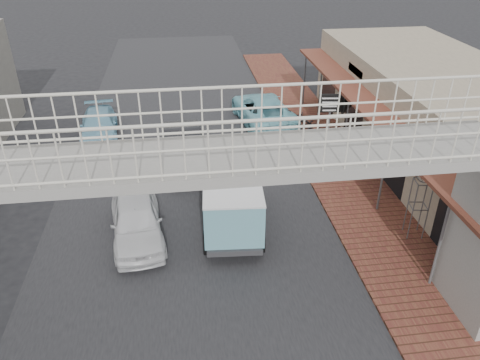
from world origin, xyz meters
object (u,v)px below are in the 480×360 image
object	(u,v)px
arrow_sign	(347,104)
street_clock	(425,176)
white_hatchback	(136,220)
motorcycle_near	(301,128)
dark_sedan	(184,148)
angkot_van	(232,195)
angkot_far	(99,125)
motorcycle_far	(294,121)
angkot_curb	(263,110)

from	to	relation	value
arrow_sign	street_clock	bearing A→B (deg)	-80.45
street_clock	arrow_sign	size ratio (longest dim) A/B	0.98
white_hatchback	arrow_sign	distance (m)	10.47
motorcycle_near	street_clock	bearing A→B (deg)	-178.07
white_hatchback	dark_sedan	size ratio (longest dim) A/B	0.87
angkot_van	motorcycle_near	xyz separation A→B (m)	(4.15, 6.74, -0.70)
dark_sedan	angkot_van	size ratio (longest dim) A/B	1.07
angkot_far	arrow_sign	xyz separation A→B (m)	(11.15, -3.24, 1.75)
motorcycle_near	street_clock	size ratio (longest dim) A/B	0.71
angkot_van	arrow_sign	world-z (taller)	arrow_sign
street_clock	dark_sedan	bearing A→B (deg)	147.66
angkot_van	motorcycle_near	size ratio (longest dim) A/B	2.24
dark_sedan	motorcycle_far	distance (m)	6.03
angkot_van	motorcycle_far	distance (m)	8.57
angkot_curb	arrow_sign	bearing A→B (deg)	120.70
angkot_curb	angkot_far	xyz separation A→B (m)	(-8.20, -0.65, -0.13)
street_clock	white_hatchback	bearing A→B (deg)	-179.32
angkot_far	street_clock	distance (m)	15.18
angkot_van	street_clock	distance (m)	6.22
angkot_curb	angkot_van	bearing A→B (deg)	66.93
dark_sedan	angkot_far	size ratio (longest dim) A/B	1.12
motorcycle_far	street_clock	xyz separation A→B (m)	(2.01, -8.94, 1.73)
angkot_curb	angkot_van	size ratio (longest dim) A/B	1.22
angkot_far	motorcycle_near	xyz separation A→B (m)	(9.65, -1.67, 0.01)
dark_sedan	motorcycle_near	distance (m)	5.91
dark_sedan	street_clock	world-z (taller)	street_clock
arrow_sign	angkot_far	bearing A→B (deg)	170.48
angkot_van	motorcycle_far	bearing A→B (deg)	66.46
motorcycle_far	angkot_far	bearing A→B (deg)	114.30
white_hatchback	motorcycle_near	world-z (taller)	white_hatchback
white_hatchback	motorcycle_far	world-z (taller)	white_hatchback
dark_sedan	angkot_van	xyz separation A→B (m)	(1.49, -5.02, 0.55)
motorcycle_near	motorcycle_far	size ratio (longest dim) A/B	1.08
angkot_van	motorcycle_near	distance (m)	7.94
angkot_curb	motorcycle_far	xyz separation A→B (m)	(1.26, -1.49, -0.10)
angkot_far	dark_sedan	bearing A→B (deg)	-45.83
motorcycle_far	street_clock	size ratio (longest dim) A/B	0.66
motorcycle_far	arrow_sign	world-z (taller)	arrow_sign
angkot_van	white_hatchback	bearing A→B (deg)	-172.96
white_hatchback	angkot_van	world-z (taller)	angkot_van
angkot_curb	motorcycle_near	world-z (taller)	angkot_curb
angkot_far	street_clock	world-z (taller)	street_clock
motorcycle_near	arrow_sign	world-z (taller)	arrow_sign
dark_sedan	motorcycle_far	xyz separation A→B (m)	(5.46, 2.54, -0.13)
street_clock	arrow_sign	bearing A→B (deg)	101.07
angkot_curb	arrow_sign	size ratio (longest dim) A/B	1.90
white_hatchback	motorcycle_far	distance (m)	10.55
angkot_van	street_clock	xyz separation A→B (m)	(5.98, -1.38, 1.06)
white_hatchback	arrow_sign	xyz separation A→B (m)	(8.87, 5.32, 1.66)
motorcycle_near	arrow_sign	xyz separation A→B (m)	(1.50, -1.57, 1.74)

